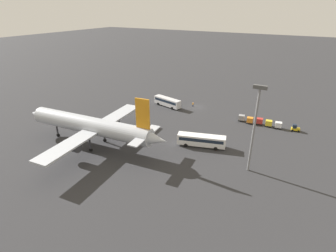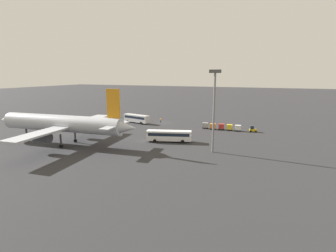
{
  "view_description": "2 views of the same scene",
  "coord_description": "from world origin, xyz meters",
  "px_view_note": "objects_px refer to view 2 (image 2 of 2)",
  "views": [
    {
      "loc": [
        -36.1,
        86.15,
        34.84
      ],
      "look_at": [
        -2.31,
        26.08,
        3.06
      ],
      "focal_mm": 28.0,
      "sensor_mm": 36.0,
      "label": 1
    },
    {
      "loc": [
        -41.03,
        95.28,
        19.31
      ],
      "look_at": [
        -10.42,
        21.05,
        3.27
      ],
      "focal_mm": 28.0,
      "sensor_mm": 36.0,
      "label": 2
    }
  ],
  "objects_px": {
    "airplane": "(63,124)",
    "cargo_cart_red": "(221,126)",
    "shuttle_bus_far": "(169,135)",
    "shuttle_bus_near": "(136,118)",
    "cargo_cart_white": "(238,128)",
    "cargo_cart_grey": "(205,125)",
    "cargo_cart_yellow": "(230,127)",
    "baggage_tug": "(253,129)",
    "cargo_cart_orange": "(213,126)",
    "worker_person": "(161,120)"
  },
  "relations": [
    {
      "from": "cargo_cart_white",
      "to": "baggage_tug",
      "type": "bearing_deg",
      "value": -172.84
    },
    {
      "from": "baggage_tug",
      "to": "cargo_cart_yellow",
      "type": "distance_m",
      "value": 7.68
    },
    {
      "from": "cargo_cart_red",
      "to": "cargo_cart_grey",
      "type": "height_order",
      "value": "same"
    },
    {
      "from": "airplane",
      "to": "shuttle_bus_far",
      "type": "xyz_separation_m",
      "value": [
        -25.6,
        -13.94,
        -3.92
      ]
    },
    {
      "from": "cargo_cart_grey",
      "to": "worker_person",
      "type": "bearing_deg",
      "value": -13.09
    },
    {
      "from": "cargo_cart_white",
      "to": "shuttle_bus_far",
      "type": "bearing_deg",
      "value": 53.58
    },
    {
      "from": "shuttle_bus_near",
      "to": "cargo_cart_grey",
      "type": "distance_m",
      "value": 28.18
    },
    {
      "from": "cargo_cart_orange",
      "to": "shuttle_bus_near",
      "type": "bearing_deg",
      "value": -1.28
    },
    {
      "from": "airplane",
      "to": "cargo_cart_grey",
      "type": "xyz_separation_m",
      "value": [
        -30.55,
        -36.37,
        -4.69
      ]
    },
    {
      "from": "cargo_cart_white",
      "to": "cargo_cart_red",
      "type": "xyz_separation_m",
      "value": [
        5.75,
        -0.25,
        0.0
      ]
    },
    {
      "from": "shuttle_bus_near",
      "to": "cargo_cart_grey",
      "type": "height_order",
      "value": "shuttle_bus_near"
    },
    {
      "from": "shuttle_bus_near",
      "to": "cargo_cart_white",
      "type": "distance_m",
      "value": 39.68
    },
    {
      "from": "shuttle_bus_far",
      "to": "cargo_cart_orange",
      "type": "distance_m",
      "value": 23.16
    },
    {
      "from": "cargo_cart_yellow",
      "to": "cargo_cart_red",
      "type": "xyz_separation_m",
      "value": [
        2.87,
        -0.28,
        0.0
      ]
    },
    {
      "from": "cargo_cart_red",
      "to": "cargo_cart_orange",
      "type": "bearing_deg",
      "value": 14.68
    },
    {
      "from": "cargo_cart_yellow",
      "to": "cargo_cart_grey",
      "type": "bearing_deg",
      "value": -1.12
    },
    {
      "from": "worker_person",
      "to": "cargo_cart_red",
      "type": "relative_size",
      "value": 0.78
    },
    {
      "from": "worker_person",
      "to": "cargo_cart_yellow",
      "type": "relative_size",
      "value": 0.78
    },
    {
      "from": "cargo_cart_red",
      "to": "cargo_cart_yellow",
      "type": "bearing_deg",
      "value": 174.49
    },
    {
      "from": "shuttle_bus_near",
      "to": "shuttle_bus_far",
      "type": "distance_m",
      "value": 32.32
    },
    {
      "from": "baggage_tug",
      "to": "cargo_cart_yellow",
      "type": "height_order",
      "value": "baggage_tug"
    },
    {
      "from": "shuttle_bus_near",
      "to": "shuttle_bus_far",
      "type": "bearing_deg",
      "value": 149.4
    },
    {
      "from": "airplane",
      "to": "cargo_cart_red",
      "type": "height_order",
      "value": "airplane"
    },
    {
      "from": "airplane",
      "to": "shuttle_bus_near",
      "type": "height_order",
      "value": "airplane"
    },
    {
      "from": "shuttle_bus_near",
      "to": "cargo_cart_grey",
      "type": "bearing_deg",
      "value": -166.62
    },
    {
      "from": "cargo_cart_white",
      "to": "cargo_cart_yellow",
      "type": "height_order",
      "value": "same"
    },
    {
      "from": "cargo_cart_red",
      "to": "shuttle_bus_far",
      "type": "bearing_deg",
      "value": 64.6
    },
    {
      "from": "cargo_cart_orange",
      "to": "cargo_cart_red",
      "type": "bearing_deg",
      "value": -165.32
    },
    {
      "from": "worker_person",
      "to": "cargo_cart_orange",
      "type": "bearing_deg",
      "value": 166.97
    },
    {
      "from": "cargo_cart_red",
      "to": "airplane",
      "type": "bearing_deg",
      "value": 45.14
    },
    {
      "from": "baggage_tug",
      "to": "worker_person",
      "type": "distance_m",
      "value": 36.13
    },
    {
      "from": "airplane",
      "to": "cargo_cart_yellow",
      "type": "xyz_separation_m",
      "value": [
        -39.17,
        -36.2,
        -4.69
      ]
    },
    {
      "from": "worker_person",
      "to": "cargo_cart_yellow",
      "type": "distance_m",
      "value": 28.64
    },
    {
      "from": "cargo_cart_red",
      "to": "cargo_cart_white",
      "type": "bearing_deg",
      "value": 177.56
    },
    {
      "from": "cargo_cart_white",
      "to": "cargo_cart_grey",
      "type": "xyz_separation_m",
      "value": [
        11.5,
        -0.14,
        0.0
      ]
    },
    {
      "from": "airplane",
      "to": "shuttle_bus_near",
      "type": "relative_size",
      "value": 3.74
    },
    {
      "from": "worker_person",
      "to": "cargo_cart_grey",
      "type": "bearing_deg",
      "value": 166.91
    },
    {
      "from": "airplane",
      "to": "cargo_cart_white",
      "type": "height_order",
      "value": "airplane"
    },
    {
      "from": "worker_person",
      "to": "cargo_cart_red",
      "type": "bearing_deg",
      "value": 170.05
    },
    {
      "from": "airplane",
      "to": "cargo_cart_orange",
      "type": "bearing_deg",
      "value": -138.11
    },
    {
      "from": "cargo_cart_yellow",
      "to": "cargo_cart_red",
      "type": "height_order",
      "value": "same"
    },
    {
      "from": "airplane",
      "to": "cargo_cart_yellow",
      "type": "relative_size",
      "value": 19.77
    },
    {
      "from": "airplane",
      "to": "cargo_cart_grey",
      "type": "distance_m",
      "value": 47.73
    },
    {
      "from": "airplane",
      "to": "baggage_tug",
      "type": "xyz_separation_m",
      "value": [
        -46.82,
        -36.84,
        -4.94
      ]
    },
    {
      "from": "cargo_cart_yellow",
      "to": "cargo_cart_orange",
      "type": "xyz_separation_m",
      "value": [
        5.75,
        0.48,
        0.0
      ]
    },
    {
      "from": "shuttle_bus_far",
      "to": "cargo_cart_yellow",
      "type": "relative_size",
      "value": 5.86
    },
    {
      "from": "worker_person",
      "to": "airplane",
      "type": "bearing_deg",
      "value": 75.06
    },
    {
      "from": "airplane",
      "to": "baggage_tug",
      "type": "bearing_deg",
      "value": -146.82
    },
    {
      "from": "airplane",
      "to": "cargo_cart_white",
      "type": "xyz_separation_m",
      "value": [
        -42.05,
        -36.24,
        -4.69
      ]
    },
    {
      "from": "shuttle_bus_near",
      "to": "baggage_tug",
      "type": "height_order",
      "value": "shuttle_bus_near"
    }
  ]
}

